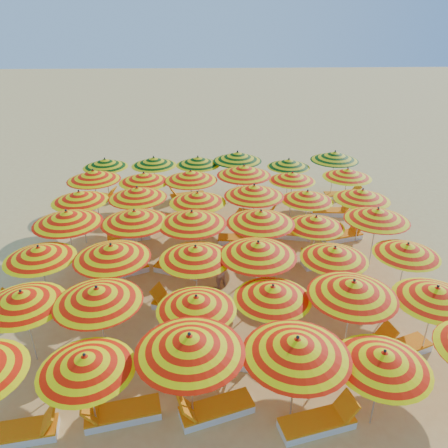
{
  "coord_description": "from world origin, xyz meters",
  "views": [
    {
      "loc": [
        -0.56,
        -13.37,
        8.46
      ],
      "look_at": [
        0.0,
        0.5,
        1.6
      ],
      "focal_mm": 35.0,
      "sensor_mm": 36.0,
      "label": 1
    }
  ],
  "objects_px": {
    "umbrella_25": "(137,193)",
    "umbrella_37": "(154,161)",
    "lounger_4": "(220,355)",
    "lounger_15": "(342,236)",
    "umbrella_33": "(244,170)",
    "umbrella_18": "(67,217)",
    "umbrella_31": "(144,177)",
    "umbrella_9": "(273,292)",
    "lounger_21": "(343,195)",
    "lounger_5": "(364,346)",
    "umbrella_19": "(135,217)",
    "umbrella_38": "(198,161)",
    "lounger_16": "(181,219)",
    "umbrella_24": "(79,196)",
    "umbrella_40": "(289,163)",
    "umbrella_6": "(22,299)",
    "umbrella_41": "(335,156)",
    "umbrella_36": "(105,163)",
    "lounger_14": "(291,234)",
    "umbrella_12": "(39,253)",
    "umbrella_1": "(86,363)",
    "umbrella_35": "(347,173)",
    "umbrella_3": "(297,347)",
    "lounger_17": "(257,215)",
    "umbrella_10": "(353,289)",
    "lounger_3": "(319,422)",
    "umbrella_8": "(196,303)",
    "umbrella_13": "(111,252)",
    "umbrella_23": "(377,215)",
    "beachgoer_b": "(218,270)",
    "lounger_9": "(122,270)",
    "lounger_10": "(180,269)",
    "lounger_6": "(400,349)",
    "lounger_8": "(178,306)",
    "umbrella_2": "(190,344)",
    "umbrella_14": "(196,253)",
    "umbrella_30": "(93,175)",
    "lounger_12": "(130,236)",
    "umbrella_32": "(191,176)",
    "lounger_2": "(215,410)",
    "lounger_19": "(100,197)",
    "umbrella_16": "(335,253)",
    "umbrella_26": "(197,198)",
    "umbrella_29": "(362,195)",
    "umbrella_22": "(316,222)",
    "umbrella_21": "(261,217)",
    "umbrella_11": "(436,294)",
    "umbrella_34": "(292,177)",
    "umbrella_7": "(97,295)",
    "lounger_11": "(324,261)",
    "umbrella_15": "(258,249)",
    "lounger_7": "(31,303)",
    "umbrella_39": "(238,156)",
    "umbrella_17": "(407,249)",
    "lounger_0": "(19,432)",
    "umbrella_28": "(307,196)"
  },
  "relations": [
    {
      "from": "umbrella_25",
      "to": "umbrella_37",
      "type": "xyz_separation_m",
      "value": [
        0.19,
        4.2,
        -0.11
      ]
    },
    {
      "from": "lounger_4",
      "to": "lounger_15",
      "type": "distance_m",
      "value": 8.42
    },
    {
      "from": "umbrella_33",
      "to": "umbrella_18",
      "type": "bearing_deg",
      "value": -145.2
    },
    {
      "from": "umbrella_31",
      "to": "umbrella_9",
      "type": "bearing_deg",
      "value": -62.75
    },
    {
      "from": "lounger_21",
      "to": "lounger_5",
      "type": "bearing_deg",
      "value": -104.23
    },
    {
      "from": "umbrella_19",
      "to": "umbrella_38",
      "type": "height_order",
      "value": "umbrella_19"
    },
    {
      "from": "lounger_4",
      "to": "lounger_16",
      "type": "height_order",
      "value": "same"
    },
    {
      "from": "umbrella_24",
      "to": "umbrella_40",
      "type": "relative_size",
      "value": 1.1
    },
    {
      "from": "umbrella_6",
      "to": "umbrella_41",
      "type": "distance_m",
      "value": 15.27
    },
    {
      "from": "umbrella_36",
      "to": "lounger_14",
      "type": "height_order",
      "value": "umbrella_36"
    },
    {
      "from": "umbrella_12",
      "to": "umbrella_37",
      "type": "distance_m",
      "value": 8.84
    },
    {
      "from": "umbrella_1",
      "to": "umbrella_35",
      "type": "bearing_deg",
      "value": 51.58
    },
    {
      "from": "umbrella_3",
      "to": "lounger_17",
      "type": "height_order",
      "value": "umbrella_3"
    },
    {
      "from": "umbrella_10",
      "to": "lounger_3",
      "type": "distance_m",
      "value": 3.27
    },
    {
      "from": "umbrella_8",
      "to": "umbrella_13",
      "type": "bearing_deg",
      "value": 137.71
    },
    {
      "from": "umbrella_23",
      "to": "beachgoer_b",
      "type": "distance_m",
      "value": 5.84
    },
    {
      "from": "lounger_9",
      "to": "lounger_10",
      "type": "bearing_deg",
      "value": 155.93
    },
    {
      "from": "umbrella_10",
      "to": "umbrella_36",
      "type": "xyz_separation_m",
      "value": [
        -8.42,
        10.86,
        -0.18
      ]
    },
    {
      "from": "lounger_6",
      "to": "lounger_8",
      "type": "height_order",
      "value": "same"
    },
    {
      "from": "umbrella_2",
      "to": "umbrella_14",
      "type": "relative_size",
      "value": 1.23
    },
    {
      "from": "umbrella_30",
      "to": "lounger_12",
      "type": "height_order",
      "value": "umbrella_30"
    },
    {
      "from": "umbrella_32",
      "to": "lounger_2",
      "type": "height_order",
      "value": "umbrella_32"
    },
    {
      "from": "umbrella_25",
      "to": "lounger_19",
      "type": "height_order",
      "value": "umbrella_25"
    },
    {
      "from": "umbrella_16",
      "to": "lounger_10",
      "type": "distance_m",
      "value": 5.53
    },
    {
      "from": "umbrella_26",
      "to": "umbrella_29",
      "type": "distance_m",
      "value": 6.35
    },
    {
      "from": "umbrella_30",
      "to": "umbrella_35",
      "type": "height_order",
      "value": "umbrella_30"
    },
    {
      "from": "umbrella_31",
      "to": "umbrella_22",
      "type": "bearing_deg",
      "value": -33.74
    },
    {
      "from": "umbrella_8",
      "to": "umbrella_21",
      "type": "relative_size",
      "value": 0.93
    },
    {
      "from": "umbrella_11",
      "to": "lounger_17",
      "type": "height_order",
      "value": "umbrella_11"
    },
    {
      "from": "lounger_3",
      "to": "umbrella_12",
      "type": "bearing_deg",
      "value": 133.85
    },
    {
      "from": "lounger_9",
      "to": "beachgoer_b",
      "type": "distance_m",
      "value": 3.53
    },
    {
      "from": "lounger_2",
      "to": "umbrella_26",
      "type": "bearing_deg",
      "value": -104.7
    },
    {
      "from": "umbrella_8",
      "to": "umbrella_34",
      "type": "relative_size",
      "value": 1.0
    },
    {
      "from": "umbrella_7",
      "to": "umbrella_24",
      "type": "bearing_deg",
      "value": 107.89
    },
    {
      "from": "lounger_9",
      "to": "lounger_11",
      "type": "distance_m",
      "value": 7.29
    },
    {
      "from": "umbrella_38",
      "to": "lounger_16",
      "type": "distance_m",
      "value": 3.21
    },
    {
      "from": "umbrella_2",
      "to": "lounger_16",
      "type": "bearing_deg",
      "value": 94.3
    },
    {
      "from": "umbrella_6",
      "to": "umbrella_15",
      "type": "bearing_deg",
      "value": 17.7
    },
    {
      "from": "umbrella_7",
      "to": "lounger_7",
      "type": "distance_m",
      "value": 4.21
    },
    {
      "from": "umbrella_2",
      "to": "umbrella_39",
      "type": "bearing_deg",
      "value": 81.71
    },
    {
      "from": "umbrella_29",
      "to": "lounger_8",
      "type": "xyz_separation_m",
      "value": [
        -6.94,
        -4.25,
        -1.88
      ]
    },
    {
      "from": "umbrella_10",
      "to": "umbrella_41",
      "type": "xyz_separation_m",
      "value": [
        2.49,
        10.93,
        0.01
      ]
    },
    {
      "from": "lounger_19",
      "to": "umbrella_1",
      "type": "bearing_deg",
      "value": -62.59
    },
    {
      "from": "umbrella_41",
      "to": "lounger_8",
      "type": "height_order",
      "value": "umbrella_41"
    },
    {
      "from": "umbrella_23",
      "to": "umbrella_17",
      "type": "bearing_deg",
      "value": -84.27
    },
    {
      "from": "lounger_6",
      "to": "lounger_9",
      "type": "distance_m",
      "value": 9.29
    },
    {
      "from": "umbrella_13",
      "to": "lounger_0",
      "type": "bearing_deg",
      "value": -107.18
    },
    {
      "from": "umbrella_13",
      "to": "lounger_14",
      "type": "height_order",
      "value": "umbrella_13"
    },
    {
      "from": "lounger_8",
      "to": "umbrella_28",
      "type": "bearing_deg",
      "value": -113.63
    },
    {
      "from": "umbrella_13",
      "to": "umbrella_25",
      "type": "bearing_deg",
      "value": 88.45
    }
  ]
}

